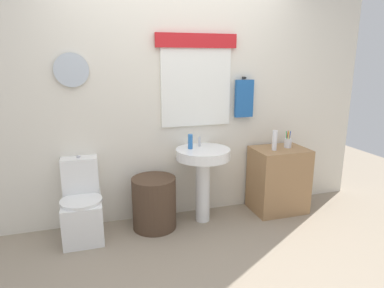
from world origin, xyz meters
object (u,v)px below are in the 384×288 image
(laundry_hamper, at_px, (154,203))
(soap_bottle, at_px, (190,142))
(wooden_cabinet, at_px, (278,180))
(lotion_bottle, at_px, (275,140))
(toilet, at_px, (82,208))
(pedestal_sink, at_px, (203,166))
(toothbrush_cup, at_px, (288,143))

(laundry_hamper, distance_m, soap_bottle, 0.72)
(wooden_cabinet, height_order, lotion_bottle, lotion_bottle)
(toilet, bearing_deg, wooden_cabinet, -1.02)
(toilet, relative_size, pedestal_sink, 0.98)
(laundry_hamper, bearing_deg, pedestal_sink, 0.00)
(pedestal_sink, xyz_separation_m, wooden_cabinet, (0.89, 0.00, -0.24))
(toilet, height_order, pedestal_sink, pedestal_sink)
(soap_bottle, relative_size, toothbrush_cup, 0.81)
(pedestal_sink, bearing_deg, toilet, 178.23)
(laundry_hamper, bearing_deg, toilet, 176.90)
(wooden_cabinet, bearing_deg, soap_bottle, 177.18)
(soap_bottle, bearing_deg, toothbrush_cup, -1.54)
(toilet, height_order, laundry_hamper, toilet)
(toilet, bearing_deg, pedestal_sink, -1.77)
(toothbrush_cup, bearing_deg, soap_bottle, 178.46)
(laundry_hamper, distance_m, toothbrush_cup, 1.60)
(soap_bottle, distance_m, lotion_bottle, 0.92)
(soap_bottle, distance_m, toothbrush_cup, 1.12)
(pedestal_sink, height_order, lotion_bottle, lotion_bottle)
(toothbrush_cup, bearing_deg, laundry_hamper, -179.24)
(laundry_hamper, relative_size, wooden_cabinet, 0.73)
(toilet, distance_m, laundry_hamper, 0.69)
(lotion_bottle, bearing_deg, soap_bottle, 174.37)
(toilet, distance_m, wooden_cabinet, 2.10)
(toilet, height_order, soap_bottle, soap_bottle)
(lotion_bottle, bearing_deg, toilet, 177.79)
(pedestal_sink, bearing_deg, laundry_hamper, 180.00)
(toothbrush_cup, bearing_deg, lotion_bottle, -163.53)
(wooden_cabinet, bearing_deg, laundry_hamper, 180.00)
(soap_bottle, height_order, lotion_bottle, lotion_bottle)
(wooden_cabinet, relative_size, toothbrush_cup, 3.90)
(laundry_hamper, relative_size, toothbrush_cup, 2.85)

